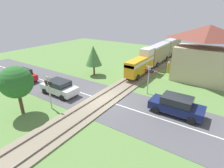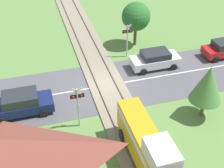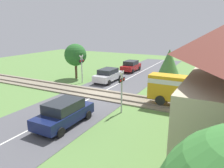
# 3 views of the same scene
# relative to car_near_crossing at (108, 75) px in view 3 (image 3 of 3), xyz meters

# --- Properties ---
(ground_plane) EXTENTS (60.00, 60.00, 0.00)m
(ground_plane) POSITION_rel_car_near_crossing_xyz_m (4.63, 1.44, -0.80)
(ground_plane) COLOR #5B8442
(road_surface) EXTENTS (48.00, 6.40, 0.02)m
(road_surface) POSITION_rel_car_near_crossing_xyz_m (4.63, 1.44, -0.79)
(road_surface) COLOR #515156
(road_surface) RESTS_ON ground_plane
(track_bed) EXTENTS (2.80, 48.00, 0.24)m
(track_bed) POSITION_rel_car_near_crossing_xyz_m (4.63, 1.44, -0.73)
(track_bed) COLOR gray
(track_bed) RESTS_ON ground_plane
(car_near_crossing) EXTENTS (4.13, 1.90, 1.52)m
(car_near_crossing) POSITION_rel_car_near_crossing_xyz_m (0.00, 0.00, 0.00)
(car_near_crossing) COLOR silver
(car_near_crossing) RESTS_ON ground_plane
(car_far_side) EXTENTS (4.34, 1.96, 1.61)m
(car_far_side) POSITION_rel_car_near_crossing_xyz_m (11.13, 2.88, 0.04)
(car_far_side) COLOR #141E4C
(car_far_side) RESTS_ON ground_plane
(car_behind_queue) EXTENTS (3.82, 1.81, 1.51)m
(car_behind_queue) POSITION_rel_car_near_crossing_xyz_m (-6.66, 0.00, -0.01)
(car_behind_queue) COLOR #A81919
(car_behind_queue) RESTS_ON ground_plane
(crossing_signal_west_approach) EXTENTS (0.90, 0.18, 3.14)m
(crossing_signal_west_approach) POSITION_rel_car_near_crossing_xyz_m (1.70, -2.38, 1.21)
(crossing_signal_west_approach) COLOR #B7B7B7
(crossing_signal_west_approach) RESTS_ON ground_plane
(crossing_signal_east_approach) EXTENTS (0.90, 0.18, 3.14)m
(crossing_signal_east_approach) POSITION_rel_car_near_crossing_xyz_m (7.55, 5.26, 1.21)
(crossing_signal_east_approach) COLOR #B7B7B7
(crossing_signal_east_approach) RESTS_ON ground_plane
(tree_roadside_hedge) EXTENTS (2.16, 2.16, 3.98)m
(tree_roadside_hedge) POSITION_rel_car_near_crossing_xyz_m (-0.75, 6.61, 1.88)
(tree_roadside_hedge) COLOR brown
(tree_roadside_hedge) RESTS_ON ground_plane
(tree_beyond_track) EXTENTS (2.62, 2.62, 4.18)m
(tree_beyond_track) POSITION_rel_car_near_crossing_xyz_m (0.27, -4.26, 2.06)
(tree_beyond_track) COLOR brown
(tree_beyond_track) RESTS_ON ground_plane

